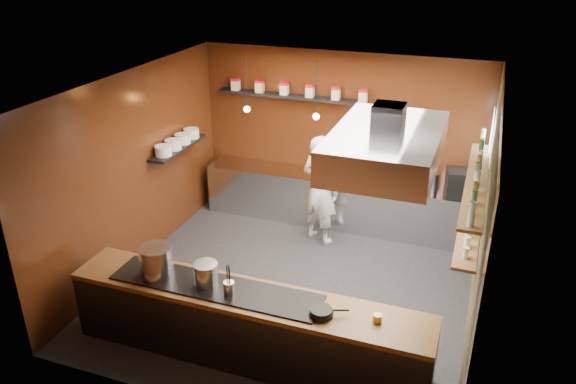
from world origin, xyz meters
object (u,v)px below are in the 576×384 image
at_px(espresso_machine, 460,183).
at_px(chef, 320,190).
at_px(extractor_hood, 386,146).
at_px(stockpot_small, 206,274).
at_px(stockpot_large, 156,261).

distance_m(espresso_machine, chef, 2.25).
bearing_deg(extractor_hood, stockpot_small, -146.84).
height_order(extractor_hood, espresso_machine, extractor_hood).
height_order(stockpot_large, stockpot_small, stockpot_large).
bearing_deg(stockpot_small, chef, 81.36).
distance_m(extractor_hood, chef, 2.81).
height_order(stockpot_large, espresso_machine, stockpot_large).
xyz_separation_m(espresso_machine, chef, (-2.15, -0.63, -0.18)).
height_order(stockpot_small, chef, chef).
distance_m(extractor_hood, stockpot_large, 3.07).
xyz_separation_m(extractor_hood, chef, (-1.35, 1.90, -1.58)).
bearing_deg(stockpot_large, extractor_hood, 26.45).
distance_m(extractor_hood, stockpot_small, 2.60).
height_order(extractor_hood, stockpot_large, extractor_hood).
xyz_separation_m(extractor_hood, espresso_machine, (0.80, 2.54, -1.39)).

